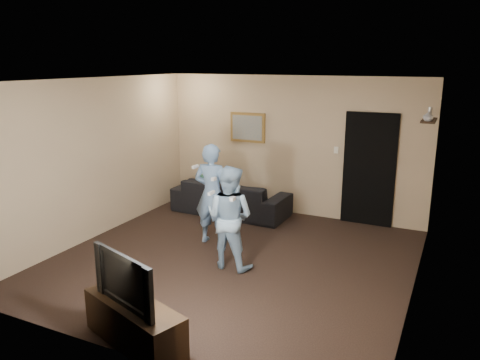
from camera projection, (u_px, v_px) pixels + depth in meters
The scene contains 19 objects.
ground at pixel (232, 260), 6.90m from camera, with size 5.00×5.00×0.00m, color black.
ceiling at pixel (232, 80), 6.25m from camera, with size 5.00×5.00×0.04m, color silver.
wall_back at pixel (292, 146), 8.76m from camera, with size 5.00×0.04×2.60m, color tan.
wall_front at pixel (113, 231), 4.39m from camera, with size 5.00×0.04×2.60m, color tan.
wall_left at pixel (95, 159), 7.62m from camera, with size 0.04×5.00×2.60m, color tan.
wall_right at pixel (421, 196), 5.52m from camera, with size 0.04×5.00×2.60m, color tan.
sofa at pixel (231, 197), 8.93m from camera, with size 2.22×0.87×0.65m, color black.
throw_pillow at pixel (210, 187), 9.08m from camera, with size 0.44×0.14×0.44m, color #194D3B.
painting_frame at pixel (248, 127), 9.04m from camera, with size 0.72×0.05×0.57m, color olive.
painting_canvas at pixel (247, 128), 9.01m from camera, with size 0.62×0.01×0.47m, color slate.
doorway at pixel (369, 170), 8.20m from camera, with size 0.90×0.06×2.00m, color black.
light_switch at pixel (336, 150), 8.38m from camera, with size 0.08×0.02×0.12m, color silver.
wall_shelf at pixel (429, 120), 6.97m from camera, with size 0.20×0.60×0.03m, color black.
shelf_vase at pixel (428, 116), 6.75m from camera, with size 0.14×0.14×0.15m, color #A0A0A5.
shelf_figurine at pixel (430, 113), 6.97m from camera, with size 0.06×0.06×0.18m, color #B5B5BA.
tv_console at pixel (134, 323), 4.79m from camera, with size 1.27×0.41×0.45m, color black.
television at pixel (132, 278), 4.66m from camera, with size 0.97×0.13×0.56m, color black.
wii_player_left at pixel (212, 194), 7.38m from camera, with size 0.61×0.50×1.62m.
wii_player_right at pixel (230, 217), 6.53m from camera, with size 0.74×0.59×1.47m.
Camera 1 is at (2.87, -5.71, 2.86)m, focal length 35.00 mm.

